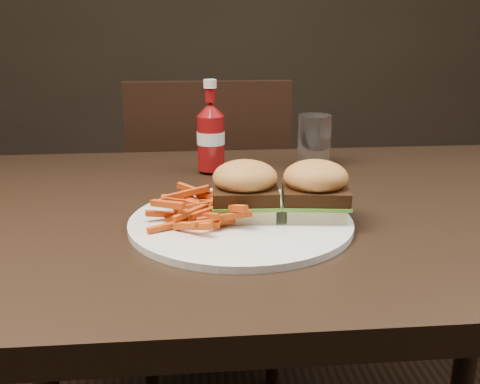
{
  "coord_description": "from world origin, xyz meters",
  "views": [
    {
      "loc": [
        -0.17,
        -0.88,
        1.05
      ],
      "look_at": [
        -0.1,
        -0.09,
        0.8
      ],
      "focal_mm": 42.0,
      "sensor_mm": 36.0,
      "label": 1
    }
  ],
  "objects": [
    {
      "name": "chair_far",
      "position": [
        -0.12,
        0.71,
        0.43
      ],
      "size": [
        0.44,
        0.44,
        0.04
      ],
      "primitive_type": "cube",
      "rotation": [
        0.0,
        0.0,
        3.14
      ],
      "color": "black",
      "rests_on": "ground"
    },
    {
      "name": "fries_pile",
      "position": [
        -0.16,
        -0.1,
        0.78
      ],
      "size": [
        0.15,
        0.15,
        0.05
      ],
      "primitive_type": null,
      "rotation": [
        0.0,
        0.0,
        0.29
      ],
      "color": "#B55F1B",
      "rests_on": "plate"
    },
    {
      "name": "sandwich_half_a",
      "position": [
        -0.09,
        -0.08,
        0.77
      ],
      "size": [
        0.09,
        0.08,
        0.02
      ],
      "primitive_type": "cube",
      "rotation": [
        0.0,
        0.0,
        -0.04
      ],
      "color": "beige",
      "rests_on": "plate"
    },
    {
      "name": "ketchup_bottle",
      "position": [
        -0.13,
        0.21,
        0.81
      ],
      "size": [
        0.06,
        0.06,
        0.11
      ],
      "primitive_type": "cylinder",
      "rotation": [
        0.0,
        0.0,
        0.21
      ],
      "color": "maroon",
      "rests_on": "dining_table"
    },
    {
      "name": "dining_table",
      "position": [
        0.0,
        0.0,
        0.73
      ],
      "size": [
        1.2,
        0.8,
        0.04
      ],
      "primitive_type": "cube",
      "color": "black",
      "rests_on": "ground"
    },
    {
      "name": "sandwich_half_b",
      "position": [
        0.01,
        -0.09,
        0.77
      ],
      "size": [
        0.1,
        0.09,
        0.02
      ],
      "primitive_type": "cube",
      "rotation": [
        0.0,
        0.0,
        -0.13
      ],
      "color": "beige",
      "rests_on": "plate"
    },
    {
      "name": "tumbler",
      "position": [
        0.08,
        0.23,
        0.81
      ],
      "size": [
        0.08,
        0.08,
        0.11
      ],
      "primitive_type": "cylinder",
      "rotation": [
        0.0,
        0.0,
        0.16
      ],
      "color": "white",
      "rests_on": "dining_table"
    },
    {
      "name": "plate",
      "position": [
        -0.1,
        -0.1,
        0.76
      ],
      "size": [
        0.33,
        0.33,
        0.01
      ],
      "primitive_type": "cylinder",
      "color": "white",
      "rests_on": "dining_table"
    }
  ]
}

